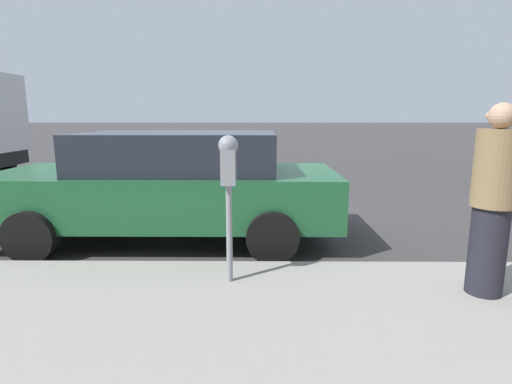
{
  "coord_description": "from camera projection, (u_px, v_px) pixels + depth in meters",
  "views": [
    {
      "loc": [
        -6.53,
        -0.69,
        1.75
      ],
      "look_at": [
        -2.66,
        -0.66,
        1.02
      ],
      "focal_mm": 28.0,
      "sensor_mm": 36.0,
      "label": 1
    }
  ],
  "objects": [
    {
      "name": "ground_plane",
      "position": [
        218.0,
        222.0,
        6.75
      ],
      "size": [
        220.0,
        220.0,
        0.0
      ],
      "primitive_type": "plane",
      "color": "#3D3A3A"
    },
    {
      "name": "car_green",
      "position": [
        171.0,
        184.0,
        5.68
      ],
      "size": [
        2.16,
        4.74,
        1.53
      ],
      "rotation": [
        0.0,
        0.0,
        0.0
      ],
      "color": "#1E5B33",
      "rests_on": "ground_plane"
    },
    {
      "name": "parking_meter",
      "position": [
        229.0,
        172.0,
        3.81
      ],
      "size": [
        0.21,
        0.19,
        1.45
      ],
      "color": "gray",
      "rests_on": "sidewalk"
    },
    {
      "name": "pedestrian",
      "position": [
        493.0,
        202.0,
        3.59
      ],
      "size": [
        0.38,
        0.38,
        1.75
      ],
      "rotation": [
        0.0,
        0.0,
        5.49
      ],
      "color": "#23232D",
      "rests_on": "sidewalk"
    }
  ]
}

